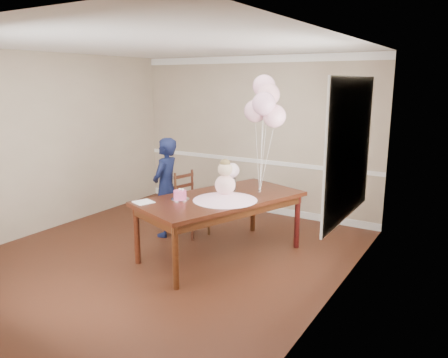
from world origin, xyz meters
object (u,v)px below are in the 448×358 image
dining_table_top (221,199)px  woman (166,187)px  dining_chair_seat (193,208)px  birthday_cake (180,195)px

dining_table_top → woman: (-1.11, 0.25, -0.04)m
dining_chair_seat → woman: size_ratio=0.28×
woman → dining_chair_seat: bearing=110.4°
birthday_cake → woman: size_ratio=0.11×
dining_table_top → birthday_cake: bearing=-114.0°
birthday_cake → woman: woman is taller
dining_chair_seat → woman: 0.50m
dining_table_top → dining_chair_seat: size_ratio=5.22×
dining_table_top → woman: size_ratio=1.46×
dining_table_top → dining_chair_seat: (-0.77, 0.45, -0.36)m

